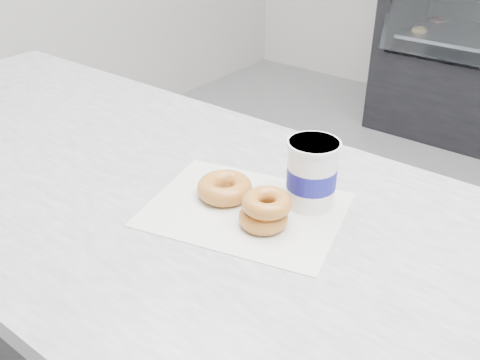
% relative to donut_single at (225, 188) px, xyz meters
% --- Properties ---
extents(wax_paper, '(0.39, 0.34, 0.00)m').
position_rel_donut_single_xyz_m(wax_paper, '(0.06, -0.01, -0.02)').
color(wax_paper, silver).
rests_on(wax_paper, counter).
extents(donut_single, '(0.13, 0.13, 0.04)m').
position_rel_donut_single_xyz_m(donut_single, '(0.00, 0.00, 0.00)').
color(donut_single, '#C28335').
rests_on(donut_single, wax_paper).
extents(donut_stack, '(0.12, 0.12, 0.06)m').
position_rel_donut_single_xyz_m(donut_stack, '(0.11, -0.03, 0.01)').
color(donut_stack, '#C28335').
rests_on(donut_stack, wax_paper).
extents(coffee_cup, '(0.10, 0.10, 0.13)m').
position_rel_donut_single_xyz_m(coffee_cup, '(0.14, 0.08, 0.04)').
color(coffee_cup, white).
rests_on(coffee_cup, counter).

